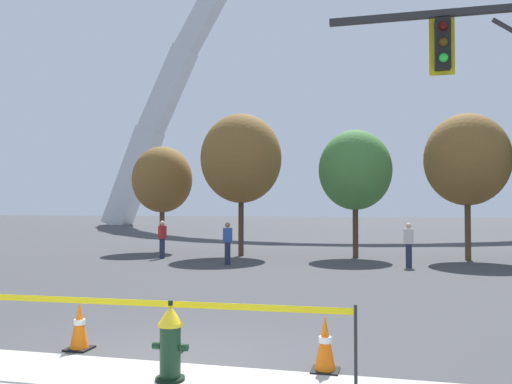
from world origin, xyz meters
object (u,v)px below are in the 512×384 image
Objects in this scene: fire_hydrant at (171,343)px; monument_arch at (357,59)px; pedestrian_walking_left at (228,243)px; traffic_cone_by_hydrant at (79,326)px; pedestrian_walking_right at (409,245)px; traffic_cone_mid_sidewalk at (325,344)px; pedestrian_standing_center at (162,239)px.

monument_arch is (-0.37, 54.09, 18.44)m from fire_hydrant.
pedestrian_walking_left is (-2.79, -41.19, -18.09)m from monument_arch.
monument_arch is at bearing 90.39° from fire_hydrant.
traffic_cone_by_hydrant is 0.46× the size of pedestrian_walking_right.
fire_hydrant reaches higher than traffic_cone_by_hydrant.
traffic_cone_mid_sidewalk is at bearing -2.99° from traffic_cone_by_hydrant.
pedestrian_standing_center is at bearing 153.43° from pedestrian_walking_left.
traffic_cone_by_hydrant is 56.24m from monument_arch.
pedestrian_walking_right is (1.59, 12.83, 0.46)m from traffic_cone_mid_sidewalk.
pedestrian_walking_left is (-1.26, 11.89, 0.46)m from traffic_cone_by_hydrant.
pedestrian_walking_right is at bearing -84.66° from monument_arch.
traffic_cone_by_hydrant is at bearing 151.93° from fire_hydrant.
traffic_cone_mid_sidewalk is 0.46× the size of pedestrian_walking_left.
traffic_cone_by_hydrant is 11.96m from pedestrian_walking_left.
pedestrian_walking_right reaches higher than traffic_cone_mid_sidewalk.
pedestrian_walking_right is (3.41, 13.65, 0.35)m from fire_hydrant.
pedestrian_walking_left is 3.79m from pedestrian_standing_center.
pedestrian_standing_center reaches higher than traffic_cone_by_hydrant.
fire_hydrant is 1.36× the size of traffic_cone_by_hydrant.
pedestrian_standing_center is at bearing 114.16° from fire_hydrant.
fire_hydrant is 2.16m from traffic_cone_by_hydrant.
pedestrian_walking_left is (-3.16, 12.91, 0.35)m from fire_hydrant.
pedestrian_walking_right is at bearing 75.97° from fire_hydrant.
traffic_cone_by_hydrant is at bearing -83.97° from pedestrian_walking_left.
pedestrian_walking_right is at bearing -5.42° from pedestrian_standing_center.
traffic_cone_mid_sidewalk is 16.13m from pedestrian_standing_center.
pedestrian_walking_left and pedestrian_walking_right have the same top height.
pedestrian_standing_center is (-8.37, 13.78, 0.46)m from traffic_cone_mid_sidewalk.
traffic_cone_by_hydrant is at bearing -112.82° from pedestrian_walking_right.
pedestrian_standing_center is (-4.64, 13.58, 0.46)m from traffic_cone_by_hydrant.
traffic_cone_mid_sidewalk is 0.46× the size of pedestrian_standing_center.
pedestrian_walking_right is (6.58, 0.75, 0.00)m from pedestrian_walking_left.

